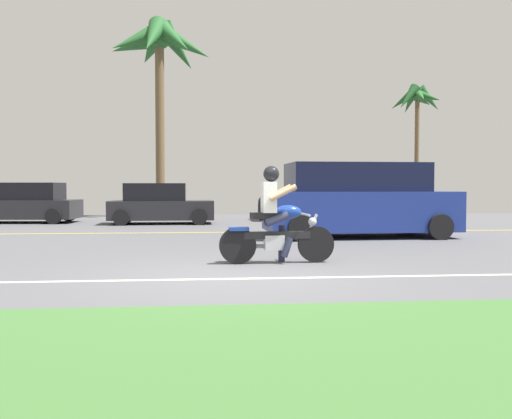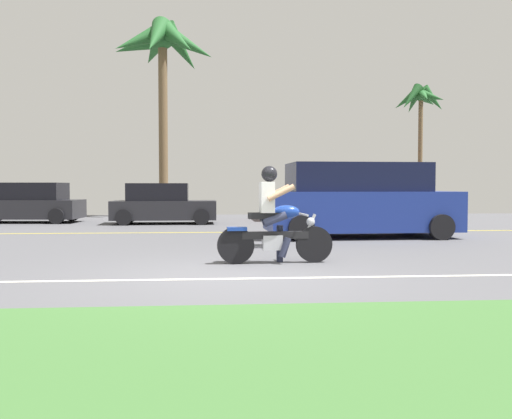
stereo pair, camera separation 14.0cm
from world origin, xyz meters
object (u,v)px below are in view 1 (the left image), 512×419
object	(u,v)px
suv_nearby	(358,201)
parked_car_0	(24,204)
motorcyclist	(276,222)
palm_tree_0	(159,50)
parked_car_2	(317,201)
palm_tree_1	(418,104)
parked_car_1	(160,205)

from	to	relation	value
suv_nearby	parked_car_0	bearing A→B (deg)	147.77
motorcyclist	palm_tree_0	distance (m)	16.63
motorcyclist	parked_car_0	bearing A→B (deg)	124.35
suv_nearby	palm_tree_0	xyz separation A→B (m)	(-5.95, 10.19, 6.30)
suv_nearby	palm_tree_0	bearing A→B (deg)	120.28
suv_nearby	parked_car_2	xyz separation A→B (m)	(0.38, 7.18, -0.19)
palm_tree_1	palm_tree_0	bearing A→B (deg)	172.71
parked_car_0	palm_tree_0	xyz separation A→B (m)	(4.66, 3.50, 6.55)
parked_car_0	motorcyclist	bearing A→B (deg)	-55.65
suv_nearby	palm_tree_1	distance (m)	10.87
parked_car_0	palm_tree_0	world-z (taller)	palm_tree_0
suv_nearby	motorcyclist	bearing A→B (deg)	-120.23
motorcyclist	suv_nearby	world-z (taller)	suv_nearby
motorcyclist	parked_car_1	world-z (taller)	motorcyclist
motorcyclist	parked_car_2	size ratio (longest dim) A/B	0.48
suv_nearby	palm_tree_0	size ratio (longest dim) A/B	0.59
parked_car_2	palm_tree_1	size ratio (longest dim) A/B	0.73
parked_car_1	palm_tree_1	bearing A→B (deg)	16.42
suv_nearby	parked_car_1	bearing A→B (deg)	134.78
suv_nearby	parked_car_1	distance (m)	7.95
parked_car_2	palm_tree_1	distance (m)	6.43
parked_car_1	parked_car_2	size ratio (longest dim) A/B	0.89
palm_tree_1	parked_car_0	bearing A→B (deg)	-172.42
suv_nearby	palm_tree_1	world-z (taller)	palm_tree_1
suv_nearby	parked_car_2	distance (m)	7.19
suv_nearby	parked_car_1	size ratio (longest dim) A/B	1.39
palm_tree_0	motorcyclist	bearing A→B (deg)	-78.04
parked_car_1	parked_car_2	world-z (taller)	parked_car_2
motorcyclist	palm_tree_0	xyz separation A→B (m)	(-3.17, 14.96, 6.53)
parked_car_0	palm_tree_1	bearing A→B (deg)	7.58
motorcyclist	palm_tree_1	bearing A→B (deg)	59.92
palm_tree_0	palm_tree_1	xyz separation A→B (m)	(11.02, -1.41, -2.39)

